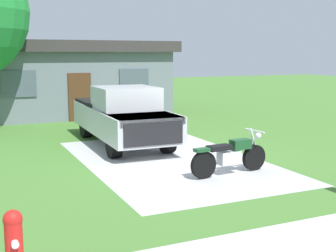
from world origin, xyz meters
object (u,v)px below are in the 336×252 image
(neighbor_house, at_px, (67,77))
(pickup_truck, at_px, (122,115))
(motorcycle, at_px, (230,155))
(fire_hydrant, at_px, (14,241))

(neighbor_house, bearing_deg, pickup_truck, -89.83)
(motorcycle, bearing_deg, pickup_truck, 104.11)
(pickup_truck, distance_m, neighbor_house, 8.19)
(motorcycle, xyz_separation_m, fire_hydrant, (-5.36, -3.10, -0.05))
(pickup_truck, distance_m, fire_hydrant, 8.88)
(motorcycle, height_order, fire_hydrant, motorcycle)
(fire_hydrant, distance_m, neighbor_house, 16.55)
(pickup_truck, bearing_deg, motorcycle, -75.89)
(motorcycle, xyz_separation_m, pickup_truck, (-1.18, 4.71, 0.48))
(pickup_truck, height_order, neighbor_house, neighbor_house)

